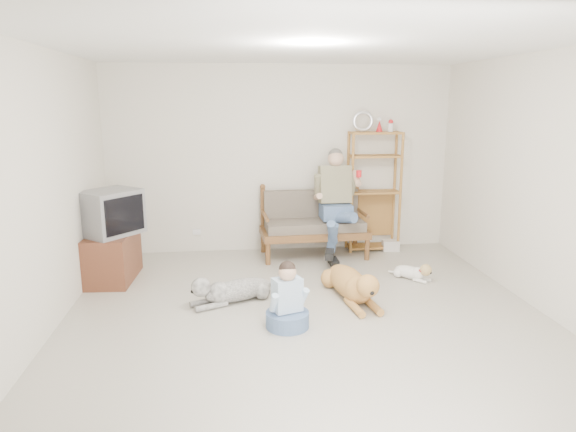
{
  "coord_description": "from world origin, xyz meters",
  "views": [
    {
      "loc": [
        -0.77,
        -4.69,
        2.2
      ],
      "look_at": [
        -0.1,
        1.0,
        0.9
      ],
      "focal_mm": 32.0,
      "sensor_mm": 36.0,
      "label": 1
    }
  ],
  "objects": [
    {
      "name": "floor",
      "position": [
        0.0,
        0.0,
        0.0
      ],
      "size": [
        5.5,
        5.5,
        0.0
      ],
      "primitive_type": "plane",
      "color": "beige",
      "rests_on": "ground"
    },
    {
      "name": "ceiling",
      "position": [
        0.0,
        0.0,
        2.7
      ],
      "size": [
        5.5,
        5.5,
        0.0
      ],
      "primitive_type": "plane",
      "rotation": [
        3.14,
        0.0,
        0.0
      ],
      "color": "white",
      "rests_on": "ground"
    },
    {
      "name": "wall_back",
      "position": [
        0.0,
        2.75,
        1.35
      ],
      "size": [
        5.0,
        0.0,
        5.0
      ],
      "primitive_type": "plane",
      "rotation": [
        1.57,
        0.0,
        0.0
      ],
      "color": "beige",
      "rests_on": "ground"
    },
    {
      "name": "wall_front",
      "position": [
        0.0,
        -2.75,
        1.35
      ],
      "size": [
        5.0,
        0.0,
        5.0
      ],
      "primitive_type": "plane",
      "rotation": [
        -1.57,
        0.0,
        0.0
      ],
      "color": "beige",
      "rests_on": "ground"
    },
    {
      "name": "wall_left",
      "position": [
        -2.5,
        0.0,
        1.35
      ],
      "size": [
        0.0,
        5.5,
        5.5
      ],
      "primitive_type": "plane",
      "rotation": [
        1.57,
        0.0,
        1.57
      ],
      "color": "beige",
      "rests_on": "ground"
    },
    {
      "name": "wall_right",
      "position": [
        2.5,
        0.0,
        1.35
      ],
      "size": [
        0.0,
        5.5,
        5.5
      ],
      "primitive_type": "plane",
      "rotation": [
        1.57,
        0.0,
        -1.57
      ],
      "color": "beige",
      "rests_on": "ground"
    },
    {
      "name": "loveseat",
      "position": [
        0.43,
        2.38,
        0.49
      ],
      "size": [
        1.53,
        0.76,
        0.95
      ],
      "rotation": [
        0.0,
        0.0,
        0.04
      ],
      "color": "brown",
      "rests_on": "ground"
    },
    {
      "name": "man",
      "position": [
        0.7,
        2.14,
        0.71
      ],
      "size": [
        0.58,
        0.84,
        1.35
      ],
      "color": "slate",
      "rests_on": "loveseat"
    },
    {
      "name": "etagere",
      "position": [
        1.35,
        2.55,
        0.9
      ],
      "size": [
        0.78,
        0.34,
        2.05
      ],
      "color": "#A57234",
      "rests_on": "ground"
    },
    {
      "name": "book_stack",
      "position": [
        1.62,
        2.46,
        0.08
      ],
      "size": [
        0.26,
        0.2,
        0.15
      ],
      "primitive_type": "cube",
      "rotation": [
        0.0,
        0.0,
        -0.1
      ],
      "color": "white",
      "rests_on": "ground"
    },
    {
      "name": "tv_stand",
      "position": [
        -2.23,
        1.63,
        0.3
      ],
      "size": [
        0.56,
        0.93,
        0.6
      ],
      "rotation": [
        0.0,
        0.0,
        -0.07
      ],
      "color": "brown",
      "rests_on": "ground"
    },
    {
      "name": "crt_tv",
      "position": [
        -2.19,
        1.58,
        0.87
      ],
      "size": [
        0.82,
        0.83,
        0.54
      ],
      "rotation": [
        0.0,
        0.0,
        -0.7
      ],
      "color": "slate",
      "rests_on": "tv_stand"
    },
    {
      "name": "wall_outlet",
      "position": [
        -1.25,
        2.73,
        0.3
      ],
      "size": [
        0.12,
        0.02,
        0.08
      ],
      "primitive_type": "cube",
      "color": "silver",
      "rests_on": "ground"
    },
    {
      "name": "golden_retriever",
      "position": [
        0.59,
        0.65,
        0.17
      ],
      "size": [
        0.48,
        1.41,
        0.43
      ],
      "rotation": [
        0.0,
        0.0,
        0.13
      ],
      "color": "#CA8A46",
      "rests_on": "ground"
    },
    {
      "name": "shaggy_dog",
      "position": [
        -0.78,
        0.71,
        0.14
      ],
      "size": [
        1.08,
        0.59,
        0.35
      ],
      "rotation": [
        0.0,
        0.0,
        -1.15
      ],
      "color": "silver",
      "rests_on": "ground"
    },
    {
      "name": "terrier",
      "position": [
        1.51,
        1.18,
        0.1
      ],
      "size": [
        0.46,
        0.49,
        0.23
      ],
      "rotation": [
        0.0,
        0.0,
        0.71
      ],
      "color": "white",
      "rests_on": "ground"
    },
    {
      "name": "child",
      "position": [
        -0.22,
        0.01,
        0.24
      ],
      "size": [
        0.43,
        0.43,
        0.68
      ],
      "rotation": [
        0.0,
        0.0,
        0.33
      ],
      "color": "slate",
      "rests_on": "ground"
    }
  ]
}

